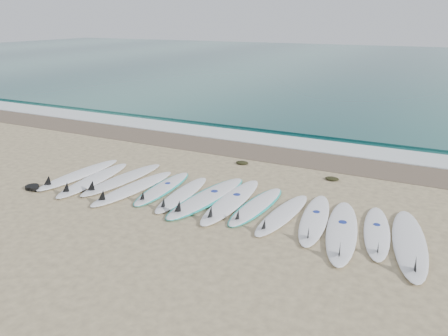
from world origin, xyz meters
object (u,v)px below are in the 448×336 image
at_px(leash_coil, 33,187).
at_px(surfboard_0, 78,175).
at_px(surfboard_7, 230,201).
at_px(surfboard_13, 410,244).

bearing_deg(leash_coil, surfboard_0, 72.79).
relative_size(surfboard_0, surfboard_7, 0.97).
relative_size(surfboard_13, leash_coil, 6.39).
xyz_separation_m(surfboard_0, leash_coil, (-0.36, -1.15, -0.01)).
xyz_separation_m(surfboard_0, surfboard_13, (8.16, -0.08, 0.00)).
bearing_deg(surfboard_7, leash_coil, -164.86).
xyz_separation_m(surfboard_0, surfboard_7, (4.37, 0.20, 0.00)).
relative_size(surfboard_7, surfboard_13, 0.98).
height_order(surfboard_7, leash_coil, surfboard_7).
height_order(surfboard_0, surfboard_13, surfboard_13).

